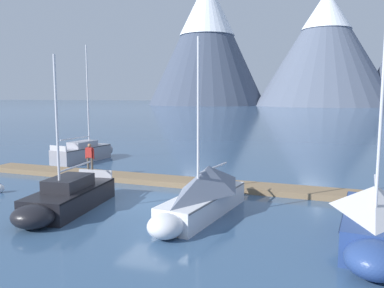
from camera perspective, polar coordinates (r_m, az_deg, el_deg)
The scene contains 10 objects.
ground_plane at distance 17.76m, azimuth -6.22°, elevation -8.71°, with size 700.00×700.00×0.00m, color #38567A.
mountain_west_summit at distance 207.56m, azimuth 2.23°, elevation 15.10°, with size 60.59×60.59×64.18m.
mountain_central_massif at distance 197.38m, azimuth 19.02°, elevation 13.31°, with size 64.30×64.30×53.41m.
dock at distance 21.31m, azimuth -1.71°, elevation -5.59°, with size 25.64×2.61×0.30m.
sailboat_nearest_berth at distance 30.19m, azimuth -15.37°, elevation -1.11°, with size 2.24×5.81×8.55m.
sailboat_second_berth at distance 17.23m, azimuth -18.11°, elevation -7.56°, with size 2.36×5.83×6.45m.
sailboat_mid_dock_port at distance 15.78m, azimuth 1.68°, elevation -7.19°, with size 2.44×6.55×7.03m.
sailboat_mid_dock_starboard at distance 14.07m, azimuth 25.19°, elevation -9.98°, with size 2.50×6.38×6.77m.
person_on_dock at distance 23.99m, azimuth -14.79°, elevation -1.68°, with size 0.59×0.24×1.69m.
mooring_buoy_channel_marker at distance 21.78m, azimuth -26.40°, elevation -5.88°, with size 0.42×0.42×0.50m.
Camera 1 is at (7.19, -15.50, 4.83)m, focal length 36.31 mm.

